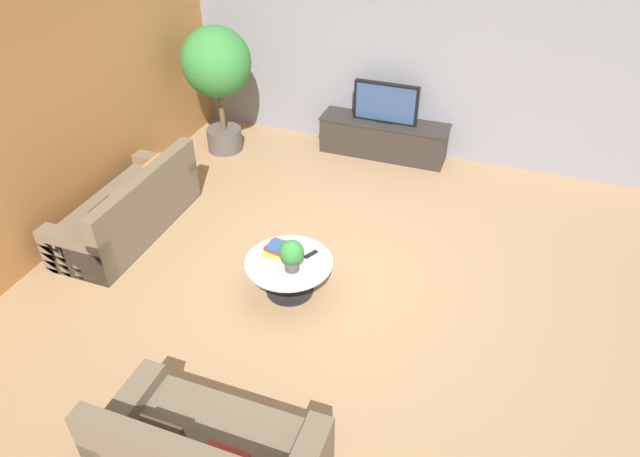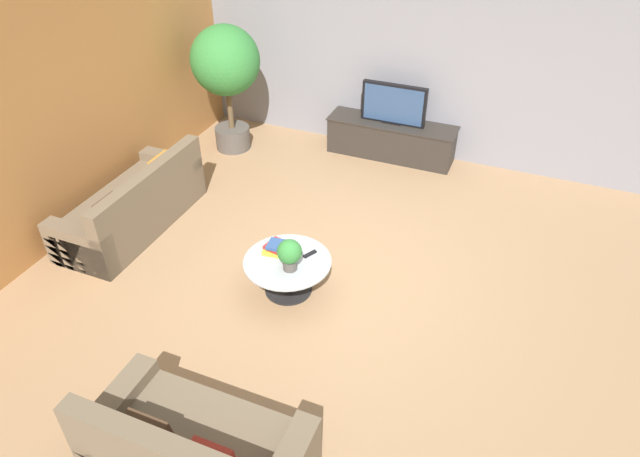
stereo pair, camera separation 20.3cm
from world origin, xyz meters
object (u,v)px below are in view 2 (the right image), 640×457
object	(u,v)px
couch_near_entry	(196,452)
potted_palm_tall	(226,68)
couch_by_wall	(134,206)
television	(394,104)
potted_plant_tabletop	(290,253)
coffee_table	(288,270)
media_console	(391,139)

from	to	relation	value
couch_near_entry	potted_palm_tall	distance (m)	5.44
couch_by_wall	potted_palm_tall	distance (m)	2.46
television	potted_plant_tabletop	world-z (taller)	television
coffee_table	couch_near_entry	xyz separation A→B (m)	(0.26, -2.17, 0.00)
television	coffee_table	bearing A→B (deg)	-92.51
media_console	couch_by_wall	distance (m)	3.75
couch_by_wall	couch_near_entry	xyz separation A→B (m)	(2.48, -2.52, -0.01)
television	potted_palm_tall	xyz separation A→B (m)	(-2.29, -0.66, 0.43)
media_console	television	bearing A→B (deg)	-90.00
television	couch_near_entry	size ratio (longest dim) A/B	0.56
television	potted_palm_tall	size ratio (longest dim) A/B	0.50
couch_near_entry	potted_palm_tall	bearing A→B (deg)	-63.32
television	coffee_table	world-z (taller)	television
coffee_table	potted_palm_tall	distance (m)	3.51
coffee_table	couch_by_wall	xyz separation A→B (m)	(-2.22, 0.35, 0.01)
couch_by_wall	potted_plant_tabletop	size ratio (longest dim) A/B	5.66
television	couch_by_wall	xyz separation A→B (m)	(-2.36, -2.91, -0.53)
couch_near_entry	media_console	bearing A→B (deg)	-88.76
couch_near_entry	couch_by_wall	bearing A→B (deg)	-45.56
couch_by_wall	potted_palm_tall	world-z (taller)	potted_palm_tall
television	coffee_table	xyz separation A→B (m)	(-0.14, -3.27, -0.54)
television	couch_by_wall	size ratio (longest dim) A/B	0.47
media_console	couch_by_wall	bearing A→B (deg)	-128.96
coffee_table	potted_plant_tabletop	xyz separation A→B (m)	(0.08, -0.11, 0.32)
potted_palm_tall	potted_plant_tabletop	distance (m)	3.57
couch_near_entry	potted_plant_tabletop	size ratio (longest dim) A/B	4.74
coffee_table	potted_plant_tabletop	world-z (taller)	potted_plant_tabletop
television	couch_by_wall	bearing A→B (deg)	-128.98
couch_by_wall	couch_near_entry	distance (m)	3.54
media_console	potted_palm_tall	bearing A→B (deg)	-163.97
media_console	television	world-z (taller)	television
media_console	couch_near_entry	world-z (taller)	couch_near_entry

